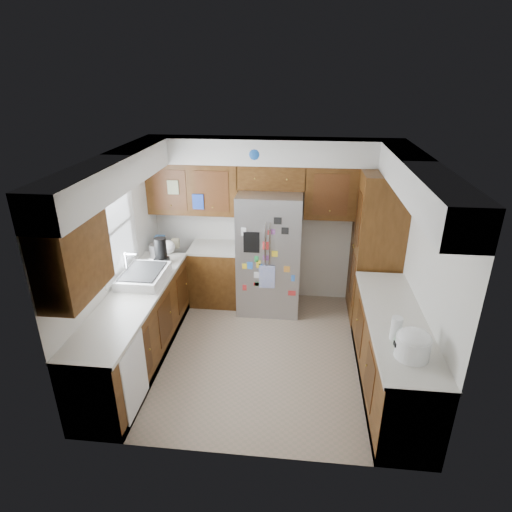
# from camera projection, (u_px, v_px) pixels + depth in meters

# --- Properties ---
(floor) EXTENTS (3.60, 3.60, 0.00)m
(floor) POSITION_uv_depth(u_px,v_px,m) (261.00, 353.00, 5.51)
(floor) COLOR gray
(floor) RESTS_ON ground
(room_shell) EXTENTS (3.64, 3.24, 2.52)m
(room_shell) POSITION_uv_depth(u_px,v_px,m) (256.00, 209.00, 5.12)
(room_shell) COLOR silver
(room_shell) RESTS_ON ground
(left_counter_run) EXTENTS (1.36, 3.20, 0.92)m
(left_counter_run) POSITION_uv_depth(u_px,v_px,m) (156.00, 317.00, 5.50)
(left_counter_run) COLOR #3D220B
(left_counter_run) RESTS_ON ground
(right_counter_run) EXTENTS (0.63, 2.25, 0.92)m
(right_counter_run) POSITION_uv_depth(u_px,v_px,m) (391.00, 357.00, 4.76)
(right_counter_run) COLOR #3D220B
(right_counter_run) RESTS_ON ground
(pantry) EXTENTS (0.60, 0.90, 2.15)m
(pantry) POSITION_uv_depth(u_px,v_px,m) (376.00, 247.00, 5.98)
(pantry) COLOR #3D220B
(pantry) RESTS_ON ground
(fridge) EXTENTS (0.90, 0.79, 1.80)m
(fridge) POSITION_uv_depth(u_px,v_px,m) (269.00, 252.00, 6.24)
(fridge) COLOR #9E9DA2
(fridge) RESTS_ON ground
(bridge_cabinet) EXTENTS (0.96, 0.34, 0.35)m
(bridge_cabinet) POSITION_uv_depth(u_px,v_px,m) (272.00, 176.00, 6.02)
(bridge_cabinet) COLOR #3D220B
(bridge_cabinet) RESTS_ON fridge
(fridge_top_items) EXTENTS (0.74, 0.32, 0.32)m
(fridge_top_items) POSITION_uv_depth(u_px,v_px,m) (267.00, 154.00, 5.84)
(fridge_top_items) COLOR #1851A8
(fridge_top_items) RESTS_ON bridge_cabinet
(sink_assembly) EXTENTS (0.52, 0.70, 0.37)m
(sink_assembly) POSITION_uv_depth(u_px,v_px,m) (143.00, 276.00, 5.35)
(sink_assembly) COLOR white
(sink_assembly) RESTS_ON left_counter_run
(left_counter_clutter) EXTENTS (0.37, 0.80, 0.38)m
(left_counter_clutter) POSITION_uv_depth(u_px,v_px,m) (163.00, 249.00, 5.98)
(left_counter_clutter) COLOR black
(left_counter_clutter) RESTS_ON left_counter_run
(rice_cooker) EXTENTS (0.33, 0.32, 0.28)m
(rice_cooker) POSITION_uv_depth(u_px,v_px,m) (413.00, 343.00, 3.90)
(rice_cooker) COLOR white
(rice_cooker) RESTS_ON right_counter_run
(paper_towel) EXTENTS (0.11, 0.11, 0.24)m
(paper_towel) POSITION_uv_depth(u_px,v_px,m) (396.00, 328.00, 4.16)
(paper_towel) COLOR white
(paper_towel) RESTS_ON right_counter_run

